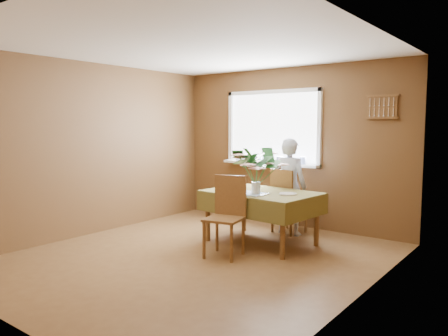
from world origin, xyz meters
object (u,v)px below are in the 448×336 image
Objects in this scene: chair_near at (227,212)px; flower_bouquet at (256,168)px; chair_far at (286,198)px; seated_woman at (289,186)px; dining_table at (261,198)px.

flower_bouquet is (0.09, 0.51, 0.52)m from chair_near.
chair_near is at bearing -100.37° from flower_bouquet.
chair_near is at bearing 98.28° from chair_far.
dining_table is at bearing 80.69° from seated_woman.
dining_table is at bearing 72.90° from chair_near.
seated_woman is 2.32× the size of flower_bouquet.
chair_far is 0.20m from seated_woman.
dining_table is 1.09× the size of seated_woman.
chair_far is 1.56× the size of flower_bouquet.
chair_far is at bearing 95.71° from dining_table.
dining_table is at bearing 101.79° from flower_bouquet.
chair_far is (-0.01, 0.69, -0.10)m from dining_table.
chair_near is 1.38m from seated_woman.
dining_table is 0.68m from seated_woman.
chair_far is at bearing -20.63° from seated_woman.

